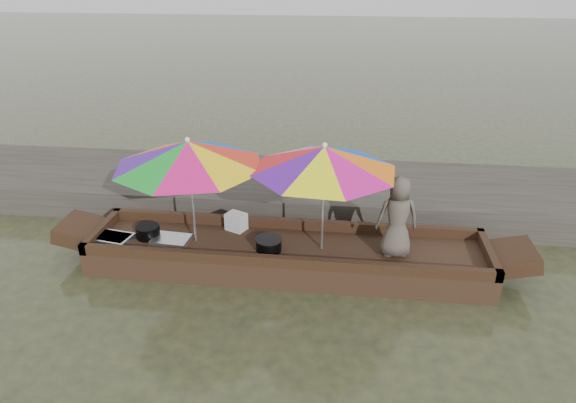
# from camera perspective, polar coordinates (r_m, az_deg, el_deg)

# --- Properties ---
(water) EXTENTS (80.00, 80.00, 0.00)m
(water) POSITION_cam_1_polar(r_m,az_deg,el_deg) (7.45, -0.09, -7.31)
(water) COLOR #2C301F
(water) RESTS_ON ground
(dock) EXTENTS (22.00, 2.20, 0.50)m
(dock) POSITION_cam_1_polar(r_m,az_deg,el_deg) (9.28, 1.58, 1.21)
(dock) COLOR #2D2B26
(dock) RESTS_ON ground
(boat_hull) EXTENTS (5.59, 1.20, 0.35)m
(boat_hull) POSITION_cam_1_polar(r_m,az_deg,el_deg) (7.36, -0.10, -6.16)
(boat_hull) COLOR #362415
(boat_hull) RESTS_ON water
(cooking_pot) EXTENTS (0.34, 0.34, 0.18)m
(cooking_pot) POSITION_cam_1_polar(r_m,az_deg,el_deg) (7.74, -15.30, -3.25)
(cooking_pot) COLOR black
(cooking_pot) RESTS_ON boat_hull
(tray_crayfish) EXTENTS (0.58, 0.45, 0.09)m
(tray_crayfish) POSITION_cam_1_polar(r_m,az_deg,el_deg) (7.78, -18.86, -3.95)
(tray_crayfish) COLOR silver
(tray_crayfish) RESTS_ON boat_hull
(tray_scallop) EXTENTS (0.55, 0.41, 0.06)m
(tray_scallop) POSITION_cam_1_polar(r_m,az_deg,el_deg) (7.56, -12.88, -4.16)
(tray_scallop) COLOR silver
(tray_scallop) RESTS_ON boat_hull
(charcoal_grill) EXTENTS (0.35, 0.35, 0.17)m
(charcoal_grill) POSITION_cam_1_polar(r_m,az_deg,el_deg) (7.14, -2.15, -4.84)
(charcoal_grill) COLOR black
(charcoal_grill) RESTS_ON boat_hull
(supply_bag) EXTENTS (0.35, 0.31, 0.26)m
(supply_bag) POSITION_cam_1_polar(r_m,az_deg,el_deg) (7.70, -5.77, -2.23)
(supply_bag) COLOR silver
(supply_bag) RESTS_ON boat_hull
(vendor) EXTENTS (0.61, 0.44, 1.15)m
(vendor) POSITION_cam_1_polar(r_m,az_deg,el_deg) (6.97, 12.08, -1.66)
(vendor) COLOR #50473F
(vendor) RESTS_ON boat_hull
(umbrella_bow) EXTENTS (2.33, 2.33, 1.55)m
(umbrella_bow) POSITION_cam_1_polar(r_m,az_deg,el_deg) (7.19, -10.64, 1.11)
(umbrella_bow) COLOR red
(umbrella_bow) RESTS_ON boat_hull
(umbrella_stern) EXTENTS (2.47, 2.47, 1.55)m
(umbrella_stern) POSITION_cam_1_polar(r_m,az_deg,el_deg) (6.88, 3.93, 0.39)
(umbrella_stern) COLOR blue
(umbrella_stern) RESTS_ON boat_hull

